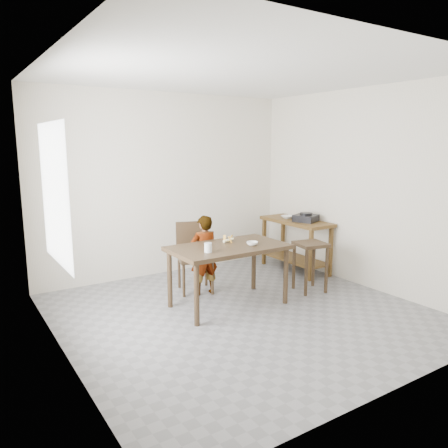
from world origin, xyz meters
TOP-DOWN VIEW (x-y plane):
  - floor at (0.00, 0.00)m, footprint 4.00×4.00m
  - ceiling at (0.00, 0.00)m, footprint 4.00×4.00m
  - wall_back at (0.00, 2.02)m, footprint 4.00×0.04m
  - wall_front at (0.00, -2.02)m, footprint 4.00×0.04m
  - wall_left at (-2.02, 0.00)m, footprint 0.04×4.00m
  - wall_right at (2.02, 0.00)m, footprint 0.04×4.00m
  - window_pane at (-1.97, 0.20)m, footprint 0.02×1.10m
  - dining_table at (0.00, 0.30)m, footprint 1.40×0.80m
  - prep_counter at (1.72, 1.00)m, footprint 0.50×1.20m
  - child at (-0.05, 0.81)m, footprint 0.41×0.29m
  - dining_chair at (-0.08, 0.98)m, footprint 0.56×0.56m
  - stool at (1.21, 0.15)m, footprint 0.45×0.45m
  - glass_tumbler at (-0.37, 0.16)m, footprint 0.11×0.11m
  - small_bowl at (0.25, 0.17)m, footprint 0.17×0.17m
  - banana at (0.11, 0.46)m, footprint 0.18×0.13m
  - serving_bowl at (1.69, 1.17)m, footprint 0.20×0.20m
  - gas_burner at (1.74, 0.82)m, footprint 0.40×0.40m

SIDE VIEW (x-z plane):
  - floor at x=0.00m, z-range -0.04..0.00m
  - stool at x=1.21m, z-range 0.00..0.67m
  - dining_table at x=0.00m, z-range 0.00..0.75m
  - prep_counter at x=1.72m, z-range 0.00..0.80m
  - dining_chair at x=-0.08m, z-range 0.00..0.92m
  - child at x=-0.05m, z-range 0.00..1.05m
  - small_bowl at x=0.25m, z-range 0.75..0.79m
  - banana at x=0.11m, z-range 0.75..0.81m
  - glass_tumbler at x=-0.37m, z-range 0.75..0.86m
  - serving_bowl at x=1.69m, z-range 0.80..0.85m
  - gas_burner at x=1.74m, z-range 0.80..0.90m
  - wall_back at x=0.00m, z-range 0.00..2.70m
  - wall_front at x=0.00m, z-range 0.00..2.70m
  - wall_left at x=-2.02m, z-range 0.00..2.70m
  - wall_right at x=2.02m, z-range 0.00..2.70m
  - window_pane at x=-1.97m, z-range 0.85..2.15m
  - ceiling at x=0.00m, z-range 2.70..2.74m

